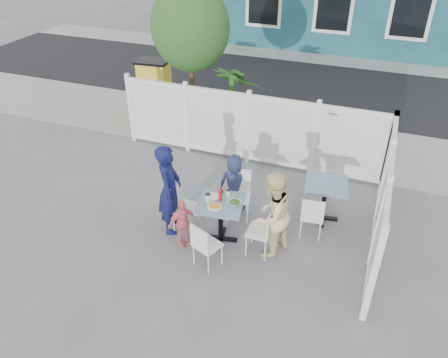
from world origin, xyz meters
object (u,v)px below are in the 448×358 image
(main_table, at_px, (221,211))
(chair_near, at_px, (204,243))
(boy, at_px, (234,184))
(spare_table, at_px, (325,192))
(woman, at_px, (272,215))
(chair_right, at_px, (264,228))
(man, at_px, (170,190))
(chair_left, at_px, (182,203))
(utility_cabinet, at_px, (155,89))
(chair_back, at_px, (239,191))
(toddler, at_px, (182,223))

(main_table, height_order, chair_near, chair_near)
(main_table, relative_size, boy, 0.74)
(spare_table, bearing_deg, woman, -118.95)
(chair_right, relative_size, man, 0.53)
(main_table, height_order, chair_left, chair_left)
(utility_cabinet, bearing_deg, woman, -50.13)
(chair_near, relative_size, boy, 0.72)
(chair_left, height_order, chair_back, chair_left)
(utility_cabinet, relative_size, man, 0.85)
(woman, bearing_deg, chair_left, -67.70)
(chair_left, distance_m, man, 0.35)
(utility_cabinet, relative_size, main_table, 1.66)
(spare_table, height_order, woman, woman)
(chair_right, distance_m, man, 1.73)
(utility_cabinet, bearing_deg, chair_right, -51.19)
(spare_table, bearing_deg, chair_right, -120.93)
(utility_cabinet, bearing_deg, main_table, -56.41)
(man, distance_m, woman, 1.80)
(main_table, distance_m, chair_left, 0.75)
(man, bearing_deg, chair_left, -82.68)
(utility_cabinet, distance_m, chair_right, 6.16)
(main_table, height_order, toddler, toddler)
(chair_back, bearing_deg, chair_left, 27.84)
(main_table, xyz_separation_m, chair_left, (-0.75, 0.07, -0.07))
(chair_back, bearing_deg, man, 25.22)
(chair_right, xyz_separation_m, chair_back, (-0.72, 0.85, 0.02))
(chair_left, distance_m, woman, 1.64)
(spare_table, xyz_separation_m, toddler, (-2.10, -1.54, -0.16))
(chair_back, xyz_separation_m, man, (-0.98, -0.80, 0.30))
(chair_back, distance_m, woman, 1.15)
(chair_left, bearing_deg, woman, 88.79)
(woman, distance_m, boy, 1.33)
(main_table, xyz_separation_m, woman, (0.87, 0.00, 0.15))
(man, distance_m, toddler, 0.62)
(chair_left, height_order, chair_near, chair_left)
(main_table, distance_m, chair_near, 0.72)
(chair_back, distance_m, chair_near, 1.50)
(main_table, xyz_separation_m, chair_back, (0.05, 0.78, -0.07))
(spare_table, distance_m, boy, 1.65)
(woman, bearing_deg, chair_back, -109.10)
(chair_near, bearing_deg, chair_left, 155.93)
(spare_table, bearing_deg, main_table, -141.84)
(man, bearing_deg, boy, -59.73)
(chair_left, bearing_deg, utility_cabinet, -145.58)
(chair_left, relative_size, toddler, 1.04)
(spare_table, height_order, toddler, toddler)
(spare_table, distance_m, chair_back, 1.55)
(spare_table, bearing_deg, chair_near, -128.70)
(toddler, bearing_deg, spare_table, -17.96)
(chair_right, relative_size, chair_back, 0.96)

